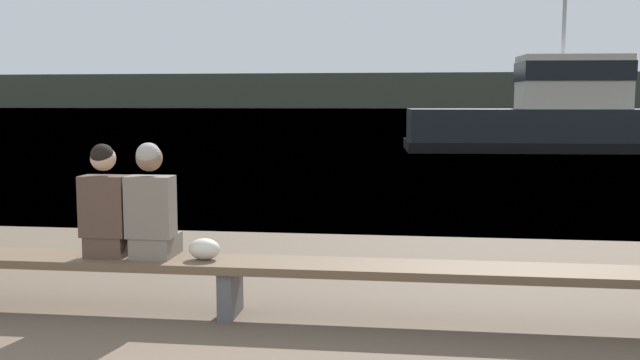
{
  "coord_description": "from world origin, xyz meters",
  "views": [
    {
      "loc": [
        1.89,
        -3.22,
        1.81
      ],
      "look_at": [
        0.75,
        5.49,
        0.83
      ],
      "focal_mm": 40.0,
      "sensor_mm": 36.0,
      "label": 1
    }
  ],
  "objects_px": {
    "person_right": "(152,207)",
    "tugboat_red": "(559,121)",
    "shopping_bag": "(204,249)",
    "person_left": "(106,208)",
    "bench_main": "(230,269)"
  },
  "relations": [
    {
      "from": "person_right",
      "to": "tugboat_red",
      "type": "bearing_deg",
      "value": 70.43
    },
    {
      "from": "person_right",
      "to": "shopping_bag",
      "type": "xyz_separation_m",
      "value": [
        0.45,
        -0.01,
        -0.34
      ]
    },
    {
      "from": "person_left",
      "to": "tugboat_red",
      "type": "relative_size",
      "value": 0.09
    },
    {
      "from": "person_left",
      "to": "shopping_bag",
      "type": "distance_m",
      "value": 0.92
    },
    {
      "from": "person_left",
      "to": "shopping_bag",
      "type": "relative_size",
      "value": 3.64
    },
    {
      "from": "person_right",
      "to": "shopping_bag",
      "type": "bearing_deg",
      "value": -1.37
    },
    {
      "from": "bench_main",
      "to": "shopping_bag",
      "type": "distance_m",
      "value": 0.28
    },
    {
      "from": "bench_main",
      "to": "person_right",
      "type": "distance_m",
      "value": 0.85
    },
    {
      "from": "person_right",
      "to": "shopping_bag",
      "type": "distance_m",
      "value": 0.57
    },
    {
      "from": "person_left",
      "to": "tugboat_red",
      "type": "bearing_deg",
      "value": 69.45
    },
    {
      "from": "person_right",
      "to": "tugboat_red",
      "type": "distance_m",
      "value": 22.14
    },
    {
      "from": "person_right",
      "to": "tugboat_red",
      "type": "relative_size",
      "value": 0.09
    },
    {
      "from": "bench_main",
      "to": "tugboat_red",
      "type": "height_order",
      "value": "tugboat_red"
    },
    {
      "from": "bench_main",
      "to": "tugboat_red",
      "type": "xyz_separation_m",
      "value": [
        6.74,
        20.87,
        0.67
      ]
    },
    {
      "from": "bench_main",
      "to": "shopping_bag",
      "type": "height_order",
      "value": "shopping_bag"
    }
  ]
}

